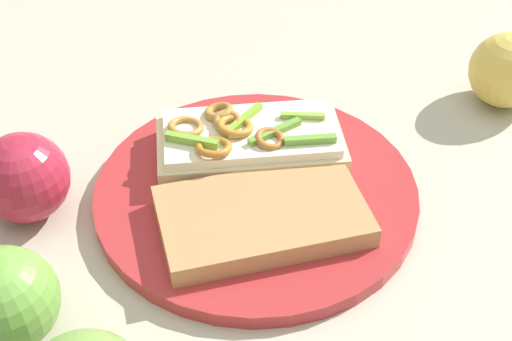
{
  "coord_description": "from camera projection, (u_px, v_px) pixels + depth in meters",
  "views": [
    {
      "loc": [
        0.19,
        -0.44,
        0.45
      ],
      "look_at": [
        0.0,
        0.0,
        0.03
      ],
      "focal_mm": 51.49,
      "sensor_mm": 36.0,
      "label": 1
    }
  ],
  "objects": [
    {
      "name": "sandwich",
      "position": [
        248.0,
        141.0,
        0.67
      ],
      "size": [
        0.19,
        0.16,
        0.04
      ],
      "rotation": [
        0.0,
        0.0,
        0.53
      ],
      "color": "beige",
      "rests_on": "plate"
    },
    {
      "name": "bread_slice_side",
      "position": [
        262.0,
        216.0,
        0.61
      ],
      "size": [
        0.19,
        0.18,
        0.02
      ],
      "primitive_type": "cube",
      "rotation": [
        0.0,
        0.0,
        0.67
      ],
      "color": "tan",
      "rests_on": "plate"
    },
    {
      "name": "apple_0",
      "position": [
        507.0,
        70.0,
        0.75
      ],
      "size": [
        0.11,
        0.11,
        0.08
      ],
      "primitive_type": "sphere",
      "rotation": [
        0.0,
        0.0,
        3.95
      ],
      "color": "#DFBC4D",
      "rests_on": "ground_plane"
    },
    {
      "name": "plate",
      "position": [
        256.0,
        193.0,
        0.65
      ],
      "size": [
        0.29,
        0.29,
        0.01
      ],
      "primitive_type": "cylinder",
      "color": "#B02C2F",
      "rests_on": "ground_plane"
    },
    {
      "name": "apple_4",
      "position": [
        23.0,
        178.0,
        0.62
      ],
      "size": [
        0.1,
        0.1,
        0.08
      ],
      "primitive_type": "sphere",
      "rotation": [
        0.0,
        0.0,
        2.01
      ],
      "color": "#AA2137",
      "rests_on": "ground_plane"
    },
    {
      "name": "apple_1",
      "position": [
        5.0,
        300.0,
        0.52
      ],
      "size": [
        0.11,
        0.11,
        0.08
      ],
      "primitive_type": "sphere",
      "rotation": [
        0.0,
        0.0,
        5.28
      ],
      "color": "#6BA23F",
      "rests_on": "ground_plane"
    },
    {
      "name": "ground_plane",
      "position": [
        256.0,
        199.0,
        0.66
      ],
      "size": [
        2.0,
        2.0,
        0.0
      ],
      "primitive_type": "plane",
      "color": "#B8B09A",
      "rests_on": "ground"
    }
  ]
}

